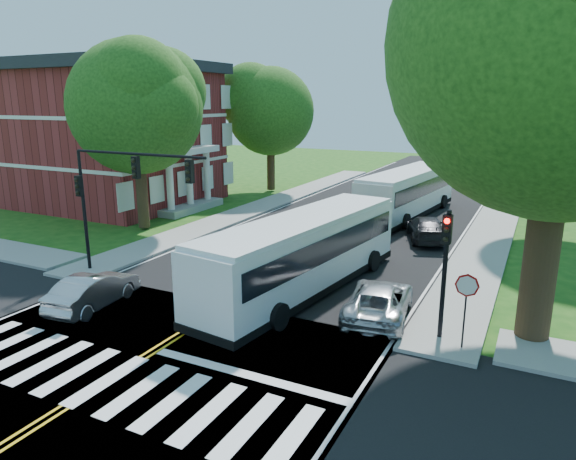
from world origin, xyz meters
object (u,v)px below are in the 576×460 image
Objects in this scene: bus_follow at (408,192)px; hatchback at (94,290)px; signal_nw at (118,184)px; dark_sedan at (426,228)px; signal_ne at (445,258)px; bus_lead at (304,252)px; suv at (379,300)px.

bus_follow is 23.11m from hatchback.
hatchback is at bearing -67.40° from signal_nw.
dark_sedan is (2.61, -6.05, -1.00)m from bus_follow.
bus_follow is 3.05× the size of hatchback.
hatchback is 18.62m from dark_sedan.
signal_ne is 6.67m from bus_lead.
bus_follow is at bearing -86.14° from dark_sedan.
dark_sedan is (2.97, 10.62, -1.01)m from bus_lead.
bus_follow reaches higher than dark_sedan.
signal_nw is 1.50× the size of suv.
signal_ne is at bearing 0.05° from signal_nw.
bus_lead is 3.07× the size of hatchback.
signal_ne is 13.34m from hatchback.
signal_nw is 20.86m from bus_follow.
bus_lead is 4.05m from suv.
signal_ne is at bearing 84.33° from dark_sedan.
suv is at bearing 74.07° from dark_sedan.
hatchback reaches higher than suv.
bus_lead is (7.91, 2.29, -2.66)m from signal_nw.
dark_sedan is at bearing -94.41° from suv.
bus_follow is 18.26m from suv.
bus_lead reaches higher than dark_sedan.
dark_sedan is at bearing -97.96° from bus_lead.
hatchback is at bearing 39.40° from dark_sedan.
bus_follow is (0.35, 16.67, -0.01)m from bus_lead.
signal_nw reaches higher than hatchback.
dark_sedan is (9.62, 15.95, 0.02)m from hatchback.
signal_ne is at bearing 149.11° from suv.
bus_lead is at bearing 54.89° from dark_sedan.
hatchback is at bearing 13.49° from suv.
signal_ne is 0.92× the size of suv.
bus_follow is 6.67m from dark_sedan.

